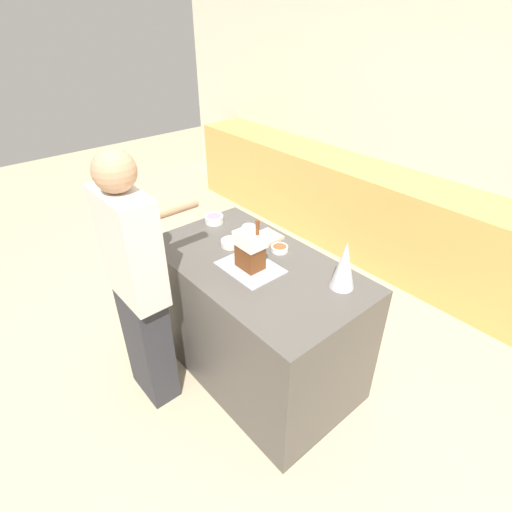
# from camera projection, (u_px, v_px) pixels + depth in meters

# --- Properties ---
(ground_plane) EXTENTS (12.00, 12.00, 0.00)m
(ground_plane) POSITION_uv_depth(u_px,v_px,m) (255.00, 366.00, 3.00)
(ground_plane) COLOR #C6B28E
(wall_back) EXTENTS (8.00, 0.05, 2.60)m
(wall_back) POSITION_uv_depth(u_px,v_px,m) (450.00, 136.00, 3.56)
(wall_back) COLOR beige
(wall_back) RESTS_ON ground_plane
(back_cabinet_block) EXTENTS (6.00, 0.60, 0.92)m
(back_cabinet_block) POSITION_uv_depth(u_px,v_px,m) (410.00, 230.00, 3.83)
(back_cabinet_block) COLOR tan
(back_cabinet_block) RESTS_ON ground_plane
(kitchen_island) EXTENTS (1.45, 0.82, 0.92)m
(kitchen_island) POSITION_uv_depth(u_px,v_px,m) (255.00, 319.00, 2.75)
(kitchen_island) COLOR #514C47
(kitchen_island) RESTS_ON ground_plane
(baking_tray) EXTENTS (0.38, 0.29, 0.01)m
(baking_tray) POSITION_uv_depth(u_px,v_px,m) (250.00, 267.00, 2.46)
(baking_tray) COLOR #B2B2BC
(baking_tray) RESTS_ON kitchen_island
(gingerbread_house) EXTENTS (0.18, 0.13, 0.33)m
(gingerbread_house) POSITION_uv_depth(u_px,v_px,m) (250.00, 249.00, 2.39)
(gingerbread_house) COLOR brown
(gingerbread_house) RESTS_ON baking_tray
(decorative_tree) EXTENTS (0.14, 0.14, 0.30)m
(decorative_tree) POSITION_uv_depth(u_px,v_px,m) (344.00, 265.00, 2.22)
(decorative_tree) COLOR silver
(decorative_tree) RESTS_ON kitchen_island
(candy_bowl_far_left) EXTENTS (0.10, 0.10, 0.04)m
(candy_bowl_far_left) POSITION_uv_depth(u_px,v_px,m) (249.00, 228.00, 2.85)
(candy_bowl_far_left) COLOR silver
(candy_bowl_far_left) RESTS_ON kitchen_island
(candy_bowl_center_rear) EXTENTS (0.14, 0.14, 0.05)m
(candy_bowl_center_rear) POSITION_uv_depth(u_px,v_px,m) (214.00, 219.00, 2.95)
(candy_bowl_center_rear) COLOR silver
(candy_bowl_center_rear) RESTS_ON kitchen_island
(candy_bowl_front_corner) EXTENTS (0.11, 0.11, 0.04)m
(candy_bowl_front_corner) POSITION_uv_depth(u_px,v_px,m) (280.00, 248.00, 2.62)
(candy_bowl_front_corner) COLOR white
(candy_bowl_front_corner) RESTS_ON kitchen_island
(candy_bowl_near_tray_left) EXTENTS (0.14, 0.14, 0.04)m
(candy_bowl_near_tray_left) POSITION_uv_depth(u_px,v_px,m) (231.00, 243.00, 2.68)
(candy_bowl_near_tray_left) COLOR silver
(candy_bowl_near_tray_left) RESTS_ON kitchen_island
(cookbook) EXTENTS (0.18, 0.18, 0.02)m
(cookbook) POSITION_uv_depth(u_px,v_px,m) (267.00, 237.00, 2.76)
(cookbook) COLOR #CCB78C
(cookbook) RESTS_ON kitchen_island
(person) EXTENTS (0.45, 0.56, 1.71)m
(person) POSITION_uv_depth(u_px,v_px,m) (138.00, 286.00, 2.37)
(person) COLOR #333338
(person) RESTS_ON ground_plane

